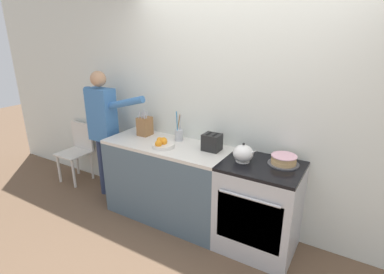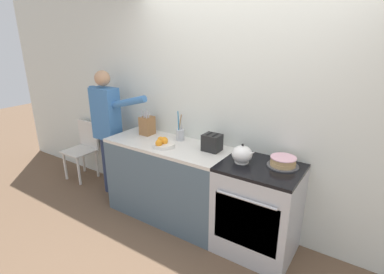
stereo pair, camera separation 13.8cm
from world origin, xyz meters
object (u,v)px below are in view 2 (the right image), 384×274
object	(u,v)px
knife_block	(147,125)
utensil_crock	(180,134)
fruit_bowl	(163,143)
toaster	(212,143)
dining_chair	(84,146)
layer_cake	(283,162)
person_baker	(107,124)
tea_kettle	(242,154)
stove_range	(257,209)

from	to	relation	value
knife_block	utensil_crock	xyz separation A→B (m)	(0.45, 0.05, -0.03)
fruit_bowl	toaster	world-z (taller)	toaster
dining_chair	layer_cake	bearing A→B (deg)	-4.84
knife_block	person_baker	bearing A→B (deg)	-167.54
toaster	layer_cake	bearing A→B (deg)	1.70
tea_kettle	utensil_crock	xyz separation A→B (m)	(-0.85, 0.18, -0.00)
layer_cake	knife_block	size ratio (longest dim) A/B	0.94
layer_cake	fruit_bowl	bearing A→B (deg)	-169.92
fruit_bowl	toaster	distance (m)	0.53
tea_kettle	fruit_bowl	distance (m)	0.88
tea_kettle	knife_block	xyz separation A→B (m)	(-1.30, 0.13, 0.03)
stove_range	tea_kettle	bearing A→B (deg)	-176.59
utensil_crock	toaster	world-z (taller)	utensil_crock
person_baker	tea_kettle	bearing A→B (deg)	-7.01
fruit_bowl	person_baker	world-z (taller)	person_baker
tea_kettle	dining_chair	size ratio (longest dim) A/B	0.28
fruit_bowl	toaster	bearing A→B (deg)	21.90
utensil_crock	tea_kettle	bearing A→B (deg)	-11.90
toaster	dining_chair	distance (m)	2.26
stove_range	toaster	bearing A→B (deg)	170.70
knife_block	fruit_bowl	distance (m)	0.48
knife_block	toaster	xyz separation A→B (m)	(0.91, -0.03, -0.02)
tea_kettle	knife_block	bearing A→B (deg)	174.23
toaster	dining_chair	world-z (taller)	toaster
knife_block	dining_chair	distance (m)	1.40
knife_block	fruit_bowl	xyz separation A→B (m)	(0.42, -0.22, -0.07)
layer_cake	knife_block	world-z (taller)	knife_block
tea_kettle	person_baker	xyz separation A→B (m)	(-1.86, 0.01, -0.01)
stove_range	layer_cake	distance (m)	0.54
layer_cake	toaster	distance (m)	0.74
knife_block	fruit_bowl	world-z (taller)	knife_block
dining_chair	stove_range	bearing A→B (deg)	-7.25
utensil_crock	stove_range	bearing A→B (deg)	-9.21
toaster	knife_block	bearing A→B (deg)	178.36
stove_range	person_baker	bearing A→B (deg)	-179.88
layer_cake	utensil_crock	distance (m)	1.20
tea_kettle	dining_chair	distance (m)	2.64
stove_range	knife_block	world-z (taller)	knife_block
fruit_bowl	dining_chair	world-z (taller)	fruit_bowl
utensil_crock	dining_chair	bearing A→B (deg)	-178.79
layer_cake	dining_chair	size ratio (longest dim) A/B	0.34
stove_range	layer_cake	size ratio (longest dim) A/B	3.18
tea_kettle	fruit_bowl	bearing A→B (deg)	-174.08
knife_block	dining_chair	world-z (taller)	knife_block
person_baker	stove_range	bearing A→B (deg)	-6.69
stove_range	knife_block	bearing A→B (deg)	175.37
stove_range	toaster	size ratio (longest dim) A/B	4.65
tea_kettle	knife_block	world-z (taller)	knife_block
stove_range	layer_cake	world-z (taller)	layer_cake
utensil_crock	person_baker	world-z (taller)	person_baker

